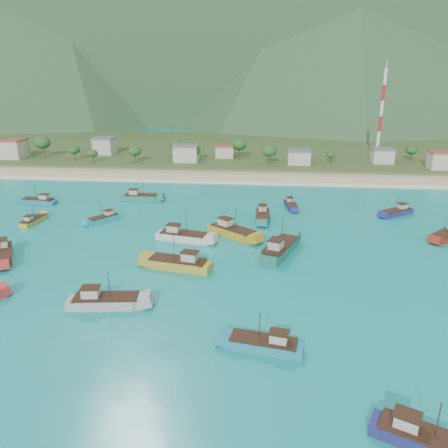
# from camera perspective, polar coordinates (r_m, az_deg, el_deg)

# --- Properties ---
(ground) EXTENTS (600.00, 600.00, 0.00)m
(ground) POSITION_cam_1_polar(r_m,az_deg,el_deg) (83.08, -0.18, -6.01)
(ground) COLOR #0C7A8C
(ground) RESTS_ON ground
(beach) EXTENTS (400.00, 18.00, 1.20)m
(beach) POSITION_cam_1_polar(r_m,az_deg,el_deg) (158.06, 2.79, 6.10)
(beach) COLOR beige
(beach) RESTS_ON ground
(land) EXTENTS (400.00, 110.00, 2.40)m
(land) POSITION_cam_1_polar(r_m,az_deg,el_deg) (217.91, 3.67, 9.63)
(land) COLOR #385123
(land) RESTS_ON ground
(surf_line) EXTENTS (400.00, 2.50, 0.08)m
(surf_line) POSITION_cam_1_polar(r_m,az_deg,el_deg) (148.83, 2.59, 5.29)
(surf_line) COLOR white
(surf_line) RESTS_ON ground
(village) EXTENTS (221.03, 27.60, 7.37)m
(village) POSITION_cam_1_polar(r_m,az_deg,el_deg) (181.22, 2.19, 9.24)
(village) COLOR beige
(village) RESTS_ON ground
(vegetation) EXTENTS (278.91, 25.79, 9.28)m
(vegetation) POSITION_cam_1_polar(r_m,az_deg,el_deg) (181.39, 0.38, 9.49)
(vegetation) COLOR #235623
(vegetation) RESTS_ON ground
(radio_tower) EXTENTS (1.20, 1.20, 35.77)m
(radio_tower) POSITION_cam_1_polar(r_m,az_deg,el_deg) (188.85, 19.81, 13.13)
(radio_tower) COLOR red
(radio_tower) RESTS_ON ground
(boat_0) EXTENTS (8.33, 11.25, 6.55)m
(boat_0) POSITION_cam_1_polar(r_m,az_deg,el_deg) (98.50, -26.92, -3.57)
(boat_0) COLOR #B0332A
(boat_0) RESTS_ON ground
(boat_2) EXTENTS (10.36, 4.65, 5.91)m
(boat_2) POSITION_cam_1_polar(r_m,az_deg,el_deg) (60.92, 5.34, -15.48)
(boat_2) COLOR teal
(boat_2) RESTS_ON ground
(boat_3) EXTENTS (10.67, 3.32, 6.28)m
(boat_3) POSITION_cam_1_polar(r_m,az_deg,el_deg) (131.04, -10.82, 3.42)
(boat_3) COLOR #207F5B
(boat_3) RESTS_ON ground
(boat_5) EXTENTS (12.13, 5.66, 6.90)m
(boat_5) POSITION_cam_1_polar(r_m,az_deg,el_deg) (97.50, -5.40, -1.67)
(boat_5) COLOR beige
(boat_5) RESTS_ON ground
(boat_6) EXTENTS (10.52, 6.93, 6.02)m
(boat_6) POSITION_cam_1_polar(r_m,az_deg,el_deg) (52.18, 24.75, -24.29)
(boat_6) COLOR navy
(boat_6) RESTS_ON ground
(boat_7) EXTENTS (3.77, 8.81, 5.04)m
(boat_7) POSITION_cam_1_polar(r_m,az_deg,el_deg) (122.87, 8.70, 2.39)
(boat_7) COLOR navy
(boat_7) RESTS_ON ground
(boat_9) EXTENTS (10.04, 3.77, 5.80)m
(boat_9) POSITION_cam_1_polar(r_m,az_deg,el_deg) (135.67, -23.01, 2.72)
(boat_9) COLOR teal
(boat_9) RESTS_ON ground
(boat_10) EXTENTS (9.35, 7.85, 5.62)m
(boat_10) POSITION_cam_1_polar(r_m,az_deg,el_deg) (123.76, 21.69, 1.41)
(boat_10) COLOR navy
(boat_10) RESTS_ON ground
(boat_14) EXTENTS (3.17, 10.64, 6.28)m
(boat_14) POSITION_cam_1_polar(r_m,az_deg,el_deg) (111.90, 5.04, 1.01)
(boat_14) COLOR #19736C
(boat_14) RESTS_ON ground
(boat_15) EXTENTS (3.14, 8.45, 4.89)m
(boat_15) POSITION_cam_1_polar(r_m,az_deg,el_deg) (118.48, -23.67, 0.34)
(boat_15) COLOR gold
(boat_15) RESTS_ON ground
(boat_19) EXTENTS (11.75, 4.86, 6.74)m
(boat_19) POSITION_cam_1_polar(r_m,az_deg,el_deg) (72.84, -15.27, -9.80)
(boat_19) COLOR #A9A197
(boat_19) RESTS_ON ground
(boat_21) EXTENTS (7.02, 8.34, 5.02)m
(boat_21) POSITION_cam_1_polar(r_m,az_deg,el_deg) (114.27, -15.42, 0.65)
(boat_21) COLOR teal
(boat_21) RESTS_ON ground
(boat_23) EXTENTS (8.49, 13.79, 7.84)m
(boat_23) POSITION_cam_1_polar(r_m,az_deg,el_deg) (90.39, 7.30, -3.32)
(boat_23) COLOR #1D6B5A
(boat_23) RESTS_ON ground
(boat_24) EXTENTS (12.54, 5.74, 7.14)m
(boat_24) POSITION_cam_1_polar(r_m,az_deg,el_deg) (83.69, -5.89, -5.24)
(boat_24) COLOR #B2952A
(boat_24) RESTS_ON ground
(boat_29) EXTENTS (12.05, 10.47, 7.33)m
(boat_29) POSITION_cam_1_polar(r_m,az_deg,el_deg) (99.82, 1.11, -1.04)
(boat_29) COLOR #B68B1E
(boat_29) RESTS_ON ground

